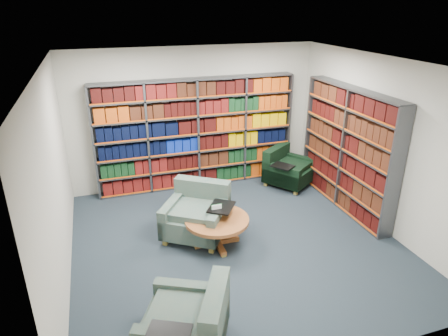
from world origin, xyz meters
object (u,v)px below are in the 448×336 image
object	(u,v)px
chair_teal_left	(198,214)
chair_green_right	(286,170)
chair_teal_front	(192,325)
coffee_table	(217,224)

from	to	relation	value
chair_teal_left	chair_green_right	distance (m)	2.60
chair_teal_left	chair_green_right	size ratio (longest dim) A/B	1.10
chair_teal_left	chair_teal_front	world-z (taller)	chair_teal_left
chair_teal_front	coffee_table	size ratio (longest dim) A/B	1.19
coffee_table	chair_teal_front	bearing A→B (deg)	-114.79
chair_teal_front	coffee_table	xyz separation A→B (m)	(0.86, 1.87, 0.05)
coffee_table	chair_teal_left	bearing A→B (deg)	113.87
chair_green_right	coffee_table	world-z (taller)	chair_green_right
chair_teal_front	coffee_table	world-z (taller)	chair_teal_front
chair_green_right	chair_teal_front	xyz separation A→B (m)	(-2.92, -3.61, 0.01)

